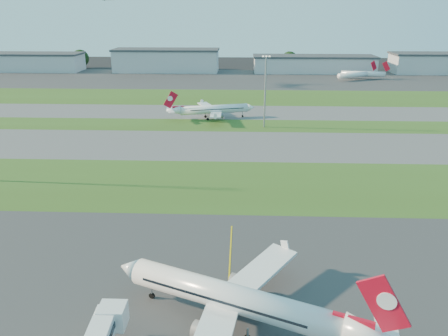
# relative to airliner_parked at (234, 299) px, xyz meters

# --- Properties ---
(ground) EXTENTS (700.00, 700.00, 0.00)m
(ground) POSITION_rel_airliner_parked_xyz_m (-5.90, -1.36, -4.09)
(ground) COLOR black
(ground) RESTS_ON ground
(apron_near) EXTENTS (300.00, 70.00, 0.01)m
(apron_near) POSITION_rel_airliner_parked_xyz_m (-5.90, -1.36, -4.09)
(apron_near) COLOR #333335
(apron_near) RESTS_ON ground
(grass_strip_a) EXTENTS (300.00, 34.00, 0.01)m
(grass_strip_a) POSITION_rel_airliner_parked_xyz_m (-5.90, 50.64, -4.09)
(grass_strip_a) COLOR #35511B
(grass_strip_a) RESTS_ON ground
(taxiway_a) EXTENTS (300.00, 32.00, 0.01)m
(taxiway_a) POSITION_rel_airliner_parked_xyz_m (-5.90, 83.64, -4.09)
(taxiway_a) COLOR #515154
(taxiway_a) RESTS_ON ground
(grass_strip_b) EXTENTS (300.00, 18.00, 0.01)m
(grass_strip_b) POSITION_rel_airliner_parked_xyz_m (-5.90, 108.64, -4.09)
(grass_strip_b) COLOR #35511B
(grass_strip_b) RESTS_ON ground
(taxiway_b) EXTENTS (300.00, 26.00, 0.01)m
(taxiway_b) POSITION_rel_airliner_parked_xyz_m (-5.90, 130.64, -4.09)
(taxiway_b) COLOR #515154
(taxiway_b) RESTS_ON ground
(grass_strip_c) EXTENTS (300.00, 40.00, 0.01)m
(grass_strip_c) POSITION_rel_airliner_parked_xyz_m (-5.90, 163.64, -4.09)
(grass_strip_c) COLOR #35511B
(grass_strip_c) RESTS_ON ground
(apron_far) EXTENTS (400.00, 80.00, 0.01)m
(apron_far) POSITION_rel_airliner_parked_xyz_m (-5.90, 223.64, -4.09)
(apron_far) COLOR #333335
(apron_far) RESTS_ON ground
(yellow_line) EXTENTS (0.25, 60.00, 0.02)m
(yellow_line) POSITION_rel_airliner_parked_xyz_m (-0.90, -1.36, -4.09)
(yellow_line) COLOR gold
(yellow_line) RESTS_ON ground
(airliner_parked) EXTENTS (35.26, 29.95, 11.66)m
(airliner_parked) POSITION_rel_airliner_parked_xyz_m (0.00, 0.00, 0.00)
(airliner_parked) COLOR white
(airliner_parked) RESTS_ON ground
(airliner_taxiing) EXTENTS (32.45, 27.25, 10.35)m
(airliner_taxiing) POSITION_rel_airliner_parked_xyz_m (-10.25, 118.95, -0.46)
(airliner_taxiing) COLOR white
(airliner_taxiing) RESTS_ON ground
(mini_jet_near) EXTENTS (26.33, 14.54, 9.48)m
(mini_jet_near) POSITION_rel_airliner_parked_xyz_m (69.95, 220.60, -0.81)
(mini_jet_near) COLOR white
(mini_jet_near) RESTS_ON ground
(mini_jet_far) EXTENTS (28.52, 7.14, 9.48)m
(mini_jet_far) POSITION_rel_airliner_parked_xyz_m (75.18, 224.69, -0.81)
(mini_jet_far) COLOR white
(mini_jet_far) RESTS_ON ground
(light_mast_centre) EXTENTS (3.20, 0.70, 25.80)m
(light_mast_centre) POSITION_rel_airliner_parked_xyz_m (9.10, 106.64, 10.72)
(light_mast_centre) COLOR gray
(light_mast_centre) RESTS_ON ground
(hangar_far_west) EXTENTS (91.80, 23.00, 12.20)m
(hangar_far_west) POSITION_rel_airliner_parked_xyz_m (-155.90, 253.64, 2.04)
(hangar_far_west) COLOR #A5A8AD
(hangar_far_west) RESTS_ON ground
(hangar_west) EXTENTS (71.40, 23.00, 15.20)m
(hangar_west) POSITION_rel_airliner_parked_xyz_m (-50.90, 253.64, 3.54)
(hangar_west) COLOR #A5A8AD
(hangar_west) RESTS_ON ground
(hangar_east) EXTENTS (81.60, 23.00, 11.20)m
(hangar_east) POSITION_rel_airliner_parked_xyz_m (49.10, 253.64, 1.54)
(hangar_east) COLOR #A5A8AD
(hangar_east) RESTS_ON ground
(tree_west) EXTENTS (12.10, 12.10, 13.20)m
(tree_west) POSITION_rel_airliner_parked_xyz_m (-115.90, 268.64, 3.04)
(tree_west) COLOR black
(tree_west) RESTS_ON ground
(tree_mid_west) EXTENTS (9.90, 9.90, 10.80)m
(tree_mid_west) POSITION_rel_airliner_parked_xyz_m (-25.90, 264.64, 1.74)
(tree_mid_west) COLOR black
(tree_mid_west) RESTS_ON ground
(tree_mid_east) EXTENTS (11.55, 11.55, 12.60)m
(tree_mid_east) POSITION_rel_airliner_parked_xyz_m (34.10, 267.64, 2.72)
(tree_mid_east) COLOR black
(tree_mid_east) RESTS_ON ground
(tree_east) EXTENTS (10.45, 10.45, 11.40)m
(tree_east) POSITION_rel_airliner_parked_xyz_m (109.10, 265.64, 2.07)
(tree_east) COLOR black
(tree_east) RESTS_ON ground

